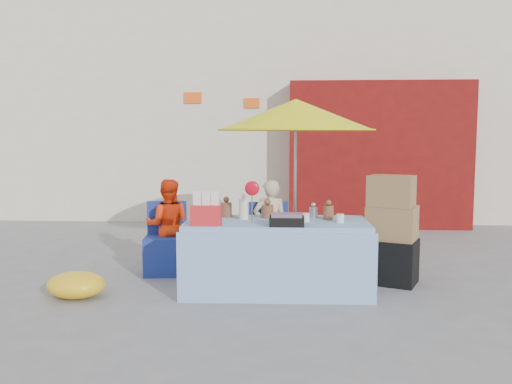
# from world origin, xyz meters

# --- Properties ---
(ground) EXTENTS (80.00, 80.00, 0.00)m
(ground) POSITION_xyz_m (0.00, 0.00, 0.00)
(ground) COLOR slate
(ground) RESTS_ON ground
(backdrop) EXTENTS (14.00, 8.00, 7.80)m
(backdrop) POSITION_xyz_m (0.52, 7.52, 3.10)
(backdrop) COLOR silver
(backdrop) RESTS_ON ground
(market_table) EXTENTS (1.99, 0.97, 1.19)m
(market_table) POSITION_xyz_m (0.46, 0.02, 0.39)
(market_table) COLOR #89ABDB
(market_table) RESTS_ON ground
(chair_left) EXTENTS (0.53, 0.52, 0.85)m
(chair_left) POSITION_xyz_m (-0.88, 0.69, 0.26)
(chair_left) COLOR navy
(chair_left) RESTS_ON ground
(chair_right) EXTENTS (0.53, 0.52, 0.85)m
(chair_right) POSITION_xyz_m (0.37, 0.69, 0.26)
(chair_right) COLOR navy
(chair_right) RESTS_ON ground
(vendor_orange) EXTENTS (0.59, 0.49, 1.13)m
(vendor_orange) POSITION_xyz_m (-0.87, 0.82, 0.56)
(vendor_orange) COLOR #F1320C
(vendor_orange) RESTS_ON ground
(vendor_beige) EXTENTS (0.44, 0.32, 1.13)m
(vendor_beige) POSITION_xyz_m (0.38, 0.82, 0.56)
(vendor_beige) COLOR beige
(vendor_beige) RESTS_ON ground
(umbrella) EXTENTS (1.90, 1.90, 2.09)m
(umbrella) POSITION_xyz_m (0.68, 0.97, 1.89)
(umbrella) COLOR gray
(umbrella) RESTS_ON ground
(box_stack) EXTENTS (0.68, 0.63, 1.21)m
(box_stack) POSITION_xyz_m (1.75, 0.41, 0.56)
(box_stack) COLOR black
(box_stack) RESTS_ON ground
(tarp_bundle) EXTENTS (0.61, 0.49, 0.27)m
(tarp_bundle) POSITION_xyz_m (-1.56, -0.36, 0.13)
(tarp_bundle) COLOR yellow
(tarp_bundle) RESTS_ON ground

